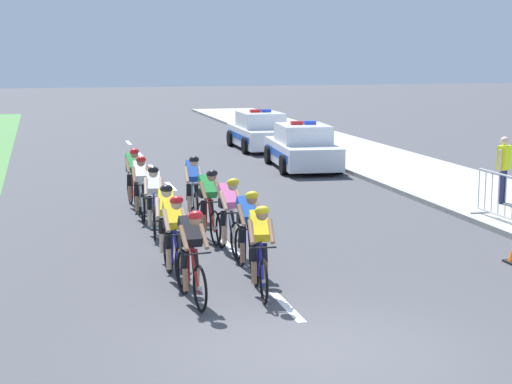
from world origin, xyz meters
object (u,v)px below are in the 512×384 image
(cyclist_ninth, at_px, (141,186))
(cyclist_eleventh, at_px, (133,177))
(cyclist_sixth, at_px, (229,214))
(spectator_closest, at_px, (504,165))
(cyclist_fifth, at_px, (166,222))
(crowd_barrier_middle, at_px, (506,199))
(cyclist_seventh, at_px, (154,199))
(cyclist_tenth, at_px, (193,186))
(police_car_nearest, at_px, (302,148))
(cyclist_eighth, at_px, (209,204))
(cyclist_lead, at_px, (191,254))
(cyclist_second, at_px, (260,248))
(police_car_second, at_px, (260,132))
(cyclist_fourth, at_px, (248,230))
(cyclist_third, at_px, (174,236))

(cyclist_ninth, height_order, cyclist_eleventh, same)
(cyclist_sixth, relative_size, spectator_closest, 1.03)
(cyclist_fifth, relative_size, crowd_barrier_middle, 0.74)
(cyclist_seventh, height_order, cyclist_tenth, same)
(police_car_nearest, bearing_deg, cyclist_eleventh, -137.49)
(cyclist_eighth, relative_size, crowd_barrier_middle, 0.74)
(cyclist_ninth, bearing_deg, cyclist_lead, -89.96)
(cyclist_seventh, bearing_deg, cyclist_second, -77.69)
(cyclist_eighth, xyz_separation_m, cyclist_ninth, (-1.11, 2.57, 0.00))
(cyclist_sixth, distance_m, police_car_second, 17.41)
(cyclist_eleventh, bearing_deg, cyclist_ninth, -89.93)
(cyclist_sixth, height_order, cyclist_eighth, same)
(crowd_barrier_middle, bearing_deg, cyclist_fourth, -159.86)
(cyclist_tenth, bearing_deg, cyclist_fifth, -106.93)
(cyclist_sixth, bearing_deg, cyclist_ninth, 108.54)
(cyclist_sixth, bearing_deg, police_car_second, 73.50)
(cyclist_third, xyz_separation_m, cyclist_ninth, (0.06, 5.43, 0.00))
(cyclist_eighth, xyz_separation_m, crowd_barrier_middle, (6.65, -0.34, -0.14))
(cyclist_second, height_order, cyclist_fifth, same)
(cyclist_eleventh, xyz_separation_m, crowd_barrier_middle, (7.76, -4.47, -0.14))
(cyclist_lead, height_order, cyclist_eleventh, same)
(cyclist_lead, xyz_separation_m, police_car_second, (6.21, 19.70, -0.11))
(cyclist_fourth, bearing_deg, crowd_barrier_middle, 20.14)
(cyclist_second, height_order, cyclist_seventh, same)
(cyclist_fourth, distance_m, cyclist_eighth, 2.72)
(cyclist_fifth, distance_m, police_car_second, 18.22)
(cyclist_fourth, xyz_separation_m, cyclist_ninth, (-1.28, 5.28, 0.00))
(cyclist_eighth, distance_m, cyclist_tenth, 2.27)
(cyclist_tenth, relative_size, police_car_second, 0.39)
(cyclist_lead, relative_size, police_car_nearest, 0.38)
(cyclist_second, distance_m, police_car_nearest, 14.81)
(cyclist_fifth, bearing_deg, cyclist_lead, -89.72)
(police_car_second, xyz_separation_m, spectator_closest, (2.74, -13.66, 0.40))
(cyclist_tenth, bearing_deg, cyclist_eighth, -91.99)
(cyclist_fifth, height_order, cyclist_seventh, same)
(police_car_nearest, bearing_deg, cyclist_fourth, -111.48)
(cyclist_second, xyz_separation_m, cyclist_eleventh, (-1.14, 8.22, 0.00))
(cyclist_ninth, xyz_separation_m, police_car_nearest, (6.21, 7.26, -0.11))
(cyclist_seventh, bearing_deg, cyclist_tenth, 53.07)
(cyclist_lead, relative_size, cyclist_third, 1.00)
(cyclist_ninth, xyz_separation_m, police_car_second, (6.21, 12.91, -0.11))
(cyclist_eleventh, xyz_separation_m, police_car_nearest, (6.21, 5.70, -0.11))
(cyclist_fifth, distance_m, spectator_closest, 9.61)
(cyclist_fourth, bearing_deg, cyclist_eleventh, 100.61)
(cyclist_fifth, bearing_deg, cyclist_eighth, 55.88)
(cyclist_second, distance_m, cyclist_tenth, 6.36)
(crowd_barrier_middle, bearing_deg, cyclist_seventh, 171.61)
(cyclist_lead, bearing_deg, cyclist_sixth, 67.21)
(crowd_barrier_middle, bearing_deg, cyclist_lead, -153.37)
(cyclist_eleventh, bearing_deg, cyclist_tenth, -57.40)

